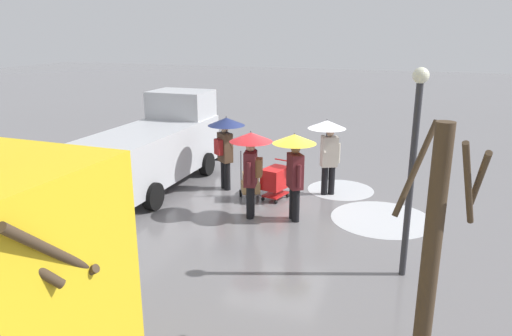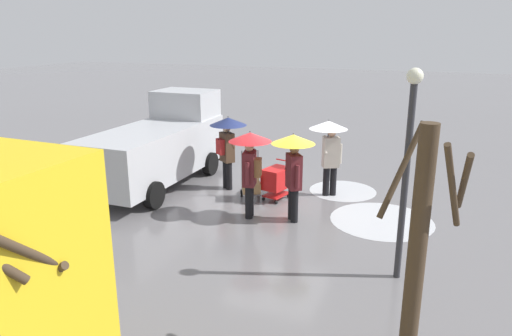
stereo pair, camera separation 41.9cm
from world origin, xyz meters
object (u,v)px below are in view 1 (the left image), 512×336
Objects in this scene: bare_tree_near at (434,242)px; pedestrian_black_side at (251,155)px; cargo_van_parked_right at (156,146)px; hand_dolly_boxes at (250,184)px; pedestrian_white_side at (225,136)px; pedestrian_pink_side at (295,156)px; street_lamp at (413,153)px; shopping_cart_vendor at (276,179)px; pedestrian_far_side at (328,140)px.

pedestrian_black_side is at bearing -46.29° from bare_tree_near.
cargo_van_parked_right is 4.06× the size of hand_dolly_boxes.
pedestrian_pink_side is at bearing 147.56° from pedestrian_white_side.
shopping_cart_vendor is at bearing -42.38° from street_lamp.
bare_tree_near is at bearing 142.92° from cargo_van_parked_right.
cargo_van_parked_right reaches higher than hand_dolly_boxes.
cargo_van_parked_right reaches higher than pedestrian_pink_side.
cargo_van_parked_right is 4.99m from pedestrian_far_side.
hand_dolly_boxes is 7.14m from bare_tree_near.
cargo_van_parked_right reaches higher than pedestrian_far_side.
pedestrian_black_side is 2.64m from pedestrian_far_side.
shopping_cart_vendor is 0.47× the size of pedestrian_pink_side.
pedestrian_white_side is at bearing -50.77° from pedestrian_black_side.
cargo_van_parked_right is at bearing 8.85° from pedestrian_far_side.
bare_tree_near is (-7.58, 5.73, 0.63)m from cargo_van_parked_right.
pedestrian_pink_side is 2.87m from pedestrian_white_side.
pedestrian_pink_side and pedestrian_white_side have the same top height.
street_lamp reaches higher than shopping_cart_vendor.
pedestrian_white_side is 1.00× the size of pedestrian_far_side.
street_lamp is (0.38, -2.46, 0.56)m from bare_tree_near.
bare_tree_near is (-2.66, 6.49, 0.24)m from pedestrian_far_side.
bare_tree_near is (-3.88, 5.65, 1.25)m from shopping_cart_vendor.
pedestrian_white_side is 2.85m from pedestrian_far_side.
bare_tree_near reaches higher than pedestrian_white_side.
cargo_van_parked_right is 9.52m from bare_tree_near.
shopping_cart_vendor is 0.26× the size of street_lamp.
pedestrian_pink_side is (-1.46, 0.95, 1.13)m from hand_dolly_boxes.
pedestrian_pink_side is 2.10m from pedestrian_far_side.
cargo_van_parked_right is at bearing -6.53° from hand_dolly_boxes.
hand_dolly_boxes is at bearing 148.49° from pedestrian_white_side.
pedestrian_black_side is 0.63× the size of bare_tree_near.
hand_dolly_boxes is at bearing 31.21° from pedestrian_far_side.
cargo_van_parked_right is 2.49× the size of pedestrian_white_side.
pedestrian_pink_side is at bearing 79.49° from pedestrian_far_side.
pedestrian_far_side is 4.71m from street_lamp.
pedestrian_white_side is (-2.12, -0.24, 0.39)m from cargo_van_parked_right.
pedestrian_pink_side is (-0.83, 1.23, 1.02)m from shopping_cart_vendor.
bare_tree_near is at bearing 112.29° from pedestrian_far_side.
pedestrian_white_side is 6.23m from street_lamp.
pedestrian_far_side is (-1.84, -1.12, 1.11)m from hand_dolly_boxes.
pedestrian_white_side is at bearing -34.59° from street_lamp.
pedestrian_far_side is at bearing -171.15° from cargo_van_parked_right.
pedestrian_far_side is (-2.80, -0.53, 0.00)m from pedestrian_white_side.
pedestrian_black_side is 0.56× the size of street_lamp.
pedestrian_white_side is at bearing -31.51° from hand_dolly_boxes.
pedestrian_white_side is at bearing 10.72° from pedestrian_far_side.
pedestrian_white_side is at bearing -173.65° from cargo_van_parked_right.
pedestrian_pink_side reaches higher than shopping_cart_vendor.
pedestrian_far_side reaches higher than shopping_cart_vendor.
hand_dolly_boxes is 0.61× the size of pedestrian_pink_side.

